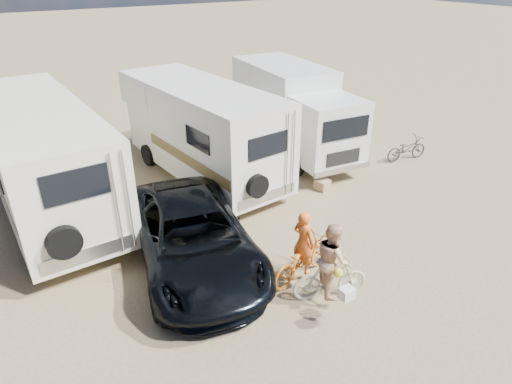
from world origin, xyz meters
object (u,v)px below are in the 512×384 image
rider_man (303,249)px  crate (322,185)px  dark_suv (193,236)px  bike_parked (406,149)px  box_truck (295,112)px  rv_main (202,133)px  cooler (183,218)px  bike_woman (330,279)px  rider_woman (332,266)px  rv_left (44,162)px  bike_man (302,259)px

rider_man → crate: 4.63m
dark_suv → bike_parked: size_ratio=3.28×
box_truck → bike_parked: size_ratio=3.69×
rv_main → crate: size_ratio=16.86×
rv_main → box_truck: box_truck is taller
dark_suv → cooler: dark_suv is taller
box_truck → rv_main: bearing=-172.2°
dark_suv → bike_woman: dark_suv is taller
rider_man → bike_parked: (7.40, 3.47, -0.33)m
rider_woman → bike_parked: 8.54m
rv_left → rider_man: bearing=-58.2°
dark_suv → bike_parked: (9.28, 1.68, -0.33)m
bike_woman → crate: 5.22m
rv_main → crate: bearing=-51.9°
rv_left → rider_woman: 8.43m
rv_left → rv_main: bearing=-4.5°
dark_suv → rider_man: size_ratio=3.58×
rider_woman → bike_man: bearing=24.8°
rider_woman → dark_suv: bearing=56.5°
cooler → rv_left: bearing=139.0°
rv_left → rider_man: (4.27, -6.29, -0.80)m
bike_parked → dark_suv: bearing=109.0°
bike_man → crate: (3.27, 3.22, -0.34)m
dark_suv → rider_man: 2.60m
dark_suv → crate: size_ratio=13.67×
rider_man → crate: bearing=-58.3°
rider_man → bike_parked: size_ratio=0.92×
rv_main → bike_woman: size_ratio=4.12×
box_truck → rider_man: bearing=-118.6°
rv_left → box_truck: 8.60m
bike_woman → dark_suv: bearing=56.5°
box_truck → bike_woman: (-4.25, -7.13, -1.09)m
bike_man → rider_woman: (0.07, -0.89, 0.34)m
dark_suv → cooler: (0.48, 1.76, -0.55)m
bike_parked → crate: size_ratio=4.16×
rv_left → cooler: rv_left is taller
bike_man → crate: size_ratio=4.71×
box_truck → rider_man: box_truck is taller
rider_man → rider_woman: bearing=171.5°
dark_suv → bike_woman: bearing=-42.6°
box_truck → dark_suv: 7.68m
box_truck → bike_man: bearing=-118.6°
rv_main → rider_man: (-0.50, -6.12, -0.78)m
dark_suv → bike_man: dark_suv is taller
bike_woman → rider_woman: (0.00, 0.00, 0.34)m
rider_man → cooler: bearing=8.8°
rider_woman → crate: (3.20, 4.12, -0.68)m
rider_woman → box_truck: bearing=-10.4°
box_truck → cooler: box_truck is taller
box_truck → bike_parked: bearing=-36.0°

